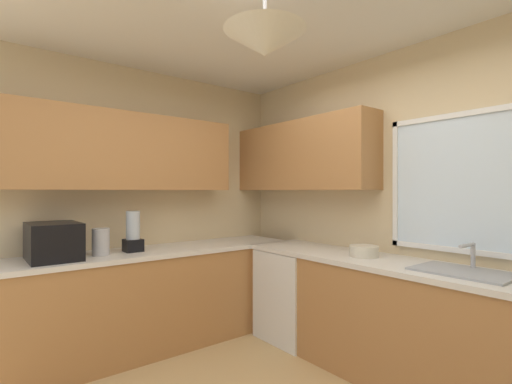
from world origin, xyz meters
The scene contains 9 objects.
room_shell centered at (-0.40, 0.46, 1.78)m, with size 4.25×3.41×2.70m.
counter_run_left centered at (-1.76, 0.00, 0.45)m, with size 0.65×3.02×0.90m.
counter_run_back centered at (0.21, 1.33, 0.45)m, with size 3.34×0.65×0.90m.
dishwasher centered at (-1.10, 1.30, 0.43)m, with size 0.60×0.60×0.86m, color white.
microwave centered at (-1.76, -0.70, 1.05)m, with size 0.48×0.36×0.29m, color black.
kettle centered at (-1.74, -0.35, 1.01)m, with size 0.14×0.14×0.23m, color #B7B7BC.
sink_assembly centered at (0.44, 1.34, 0.91)m, with size 0.59×0.40×0.19m.
bowl centered at (-0.33, 1.33, 0.95)m, with size 0.23×0.23×0.09m, color beige.
blender_appliance centered at (-1.76, -0.07, 1.06)m, with size 0.15×0.15×0.36m.
Camera 1 is at (1.49, -1.24, 1.44)m, focal length 25.80 mm.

